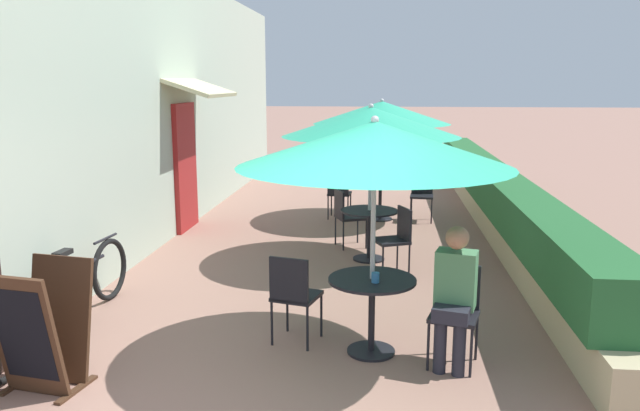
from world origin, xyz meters
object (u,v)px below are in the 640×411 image
patio_table_mid (369,223)px  cafe_chair_far_left (339,191)px  patio_umbrella_mid (371,122)px  cafe_chair_near_right (294,292)px  bicycle_leaning (37,317)px  cafe_chair_mid_left (346,213)px  seated_patron_near_left (454,291)px  patio_table_near (372,298)px  patio_umbrella_near (375,144)px  cafe_chair_mid_right (396,235)px  patio_table_far (380,191)px  coffee_cup_near (375,278)px  cafe_chair_far_right (422,192)px  bicycle_second (82,283)px  menu_board (44,328)px  cafe_chair_near_left (456,306)px  patio_umbrella_far (382,113)px

patio_table_mid → cafe_chair_far_left: 2.67m
patio_umbrella_mid → cafe_chair_near_right: bearing=-102.1°
bicycle_leaning → cafe_chair_mid_left: bearing=55.2°
seated_patron_near_left → bicycle_leaning: seated_patron_near_left is taller
patio_table_near → patio_umbrella_near: bearing=0.0°
cafe_chair_mid_right → patio_table_far: (-0.23, 3.26, 0.00)m
patio_umbrella_near → patio_umbrella_mid: size_ratio=1.00×
cafe_chair_near_right → coffee_cup_near: size_ratio=9.67×
cafe_chair_far_right → bicycle_second: (-3.81, -5.11, -0.15)m
cafe_chair_near_right → menu_board: size_ratio=0.85×
patio_umbrella_mid → bicycle_second: patio_umbrella_mid is taller
patio_umbrella_near → cafe_chair_far_right: (0.77, 5.69, -1.40)m
cafe_chair_mid_left → bicycle_second: 4.05m
cafe_chair_near_left → patio_table_far: bearing=-68.1°
cafe_chair_mid_right → bicycle_leaning: cafe_chair_mid_right is taller
menu_board → cafe_chair_mid_left: bearing=74.9°
patio_table_near → patio_table_far: bearing=89.7°
patio_umbrella_near → patio_table_far: bearing=89.7°
cafe_chair_mid_right → cafe_chair_far_left: (-0.97, 3.25, 0.00)m
cafe_chair_near_left → cafe_chair_far_right: same height
patio_table_near → patio_umbrella_mid: patio_umbrella_mid is taller
patio_table_near → bicycle_second: bearing=169.1°
patio_umbrella_mid → cafe_chair_mid_left: (-0.36, 0.65, -1.40)m
patio_umbrella_far → menu_board: patio_umbrella_far is taller
patio_umbrella_mid → bicycle_second: size_ratio=1.34×
patio_umbrella_far → cafe_chair_far_right: 1.58m
cafe_chair_near_left → cafe_chair_mid_right: size_ratio=1.00×
cafe_chair_mid_right → menu_board: (-2.86, -3.34, -0.01)m
cafe_chair_mid_left → coffee_cup_near: bearing=-15.9°
patio_umbrella_far → bicycle_leaning: patio_umbrella_far is taller
coffee_cup_near → patio_umbrella_mid: (-0.13, 3.16, 1.16)m
patio_umbrella_near → patio_table_far: size_ratio=3.03×
cafe_chair_near_right → cafe_chair_mid_left: size_ratio=1.00×
patio_umbrella_near → cafe_chair_near_left: bearing=-9.1°
patio_umbrella_mid → cafe_chair_far_left: 3.01m
patio_umbrella_far → cafe_chair_far_right: (0.74, 0.02, -1.40)m
cafe_chair_near_right → cafe_chair_mid_left: same height
seated_patron_near_left → patio_table_far: 5.94m
cafe_chair_mid_left → menu_board: 5.10m
patio_table_near → patio_umbrella_far: patio_umbrella_far is taller
patio_table_mid → bicycle_leaning: size_ratio=0.45×
cafe_chair_near_right → cafe_chair_near_left: bearing=5.9°
cafe_chair_near_right → patio_umbrella_mid: bearing=92.8°
patio_umbrella_mid → cafe_chair_mid_right: patio_umbrella_mid is taller
cafe_chair_mid_left → patio_umbrella_mid: bearing=5.9°
coffee_cup_near → cafe_chair_far_left: 5.81m
menu_board → patio_umbrella_far: bearing=77.9°
patio_umbrella_near → menu_board: size_ratio=2.34×
cafe_chair_far_left → menu_board: menu_board is taller
patio_umbrella_mid → patio_umbrella_near: bearing=-88.1°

